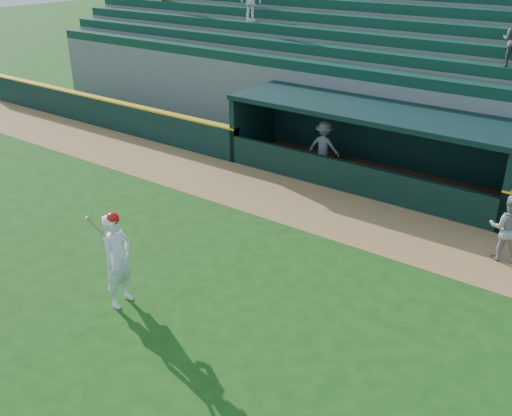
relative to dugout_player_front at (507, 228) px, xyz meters
name	(u,v)px	position (x,y,z in m)	size (l,w,h in m)	color
ground	(215,282)	(-5.05, -5.06, -0.87)	(120.00, 120.00, 0.00)	#184411
warning_track	(322,209)	(-5.05, -0.16, -0.86)	(40.00, 3.00, 0.01)	olive
field_wall_left	(94,111)	(-17.30, 1.49, -0.27)	(15.50, 0.30, 1.20)	black
wall_stripe_left	(93,96)	(-17.30, 1.49, 0.36)	(15.50, 0.32, 0.06)	gold
dugout_player_front	(507,228)	(0.00, 0.00, 0.00)	(0.84, 0.66, 1.73)	gray
dugout_player_inside	(324,146)	(-6.70, 2.69, -0.01)	(1.10, 0.63, 1.71)	#969691
dugout	(373,139)	(-5.05, 2.95, 0.49)	(9.40, 2.80, 2.46)	slate
stands	(429,82)	(-5.05, 7.52, 1.53)	(34.50, 6.25, 7.49)	slate
batter_at_plate	(118,259)	(-6.16, -6.89, 0.22)	(0.61, 0.88, 2.20)	white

